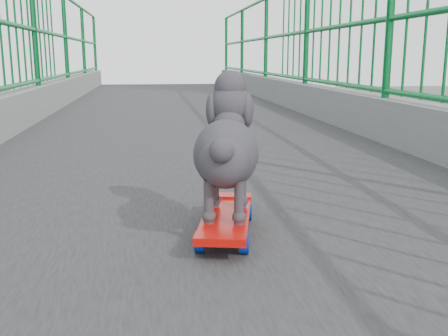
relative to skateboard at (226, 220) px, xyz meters
name	(u,v)px	position (x,y,z in m)	size (l,w,h in m)	color
skateboard	(226,220)	(0.00, 0.00, 0.00)	(0.26, 0.55, 0.07)	red
poodle	(227,146)	(0.01, 0.03, 0.25)	(0.28, 0.51, 0.43)	#2E2C31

